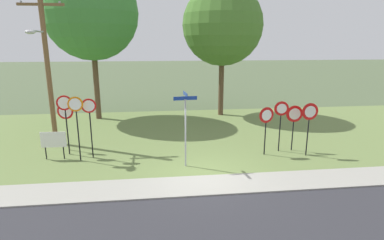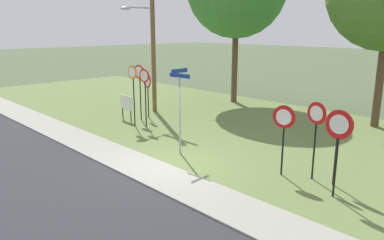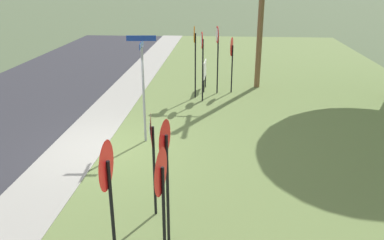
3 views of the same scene
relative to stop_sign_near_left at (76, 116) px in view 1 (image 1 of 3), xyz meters
The scene contains 16 objects.
ground_plane 5.95m from the stop_sign_near_left, 23.47° to the right, with size 160.00×160.00×0.00m, color #4C5B3D.
sidewalk_strip 6.28m from the stop_sign_near_left, 30.57° to the right, with size 44.00×1.60×0.06m, color #99968C.
grass_median 6.68m from the stop_sign_near_left, 36.45° to the left, with size 44.00×12.00×0.04m, color olive.
stop_sign_near_left is the anchor object (origin of this frame).
stop_sign_near_right 1.73m from the stop_sign_near_left, 120.40° to the left, with size 0.76×0.14×2.31m.
stop_sign_far_left 0.58m from the stop_sign_near_left, 33.94° to the left, with size 0.63×0.12×2.70m.
stop_sign_far_center 1.11m from the stop_sign_near_left, 128.50° to the left, with size 0.67×0.13×2.78m.
yield_sign_near_left 9.14m from the stop_sign_near_left, ahead, with size 0.67×0.13×2.42m.
yield_sign_near_right 8.30m from the stop_sign_near_left, ahead, with size 0.72×0.17×2.25m.
yield_sign_far_left 10.18m from the stop_sign_near_left, ahead, with size 0.77×0.10×2.45m.
yield_sign_far_right 9.82m from the stop_sign_near_left, ahead, with size 0.79×0.12×2.20m.
street_name_post 4.68m from the stop_sign_near_left, 14.18° to the right, with size 0.96×0.81×3.13m.
utility_pole 3.75m from the stop_sign_near_left, 125.84° to the left, with size 2.10×2.09×7.69m.
notice_board 1.71m from the stop_sign_near_left, 163.12° to the left, with size 1.10×0.08×1.25m.
oak_tree_left 9.33m from the stop_sign_near_left, 93.93° to the left, with size 5.95×5.95×9.84m.
oak_tree_right 12.12m from the stop_sign_near_left, 45.40° to the left, with size 5.44×5.44×8.92m.
Camera 1 is at (-1.76, -10.98, 5.07)m, focal length 28.82 mm.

